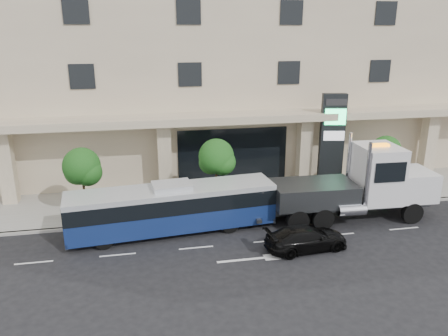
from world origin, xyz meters
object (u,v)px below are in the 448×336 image
at_px(city_bus, 172,207).
at_px(black_sedan, 306,238).
at_px(signage_pylon, 332,140).
at_px(tow_truck, 360,186).

distance_m(city_bus, black_sedan, 7.44).
height_order(black_sedan, signage_pylon, signage_pylon).
distance_m(black_sedan, signage_pylon, 10.28).
xyz_separation_m(city_bus, signage_pylon, (11.60, 5.12, 2.04)).
bearing_deg(tow_truck, black_sedan, -142.92).
relative_size(black_sedan, signage_pylon, 0.66).
bearing_deg(signage_pylon, city_bus, -145.30).
xyz_separation_m(tow_truck, signage_pylon, (0.50, 5.33, 1.44)).
height_order(city_bus, signage_pylon, signage_pylon).
distance_m(city_bus, signage_pylon, 12.84).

